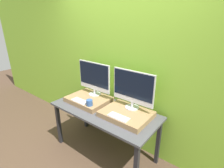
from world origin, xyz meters
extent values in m
plane|color=#4C3828|center=(0.00, 0.00, 0.00)|extent=(12.00, 12.00, 0.00)
cube|color=#8CC638|center=(0.00, 0.78, 1.30)|extent=(8.00, 0.04, 2.60)
cube|color=#47474C|center=(0.00, 0.36, 0.74)|extent=(1.58, 0.71, 0.03)
cube|color=#232328|center=(-0.73, 0.06, 0.36)|extent=(0.05, 0.05, 0.73)
cube|color=#232328|center=(-0.73, 0.65, 0.36)|extent=(0.05, 0.05, 0.73)
cube|color=#232328|center=(0.73, 0.65, 0.36)|extent=(0.05, 0.05, 0.73)
cube|color=#99754C|center=(-0.35, 0.40, 0.79)|extent=(0.63, 0.49, 0.07)
cylinder|color=silver|center=(-0.35, 0.54, 0.83)|extent=(0.19, 0.19, 0.01)
cylinder|color=silver|center=(-0.35, 0.54, 0.88)|extent=(0.04, 0.04, 0.07)
cube|color=silver|center=(-0.35, 0.54, 1.13)|extent=(0.61, 0.02, 0.44)
cube|color=black|center=(-0.35, 0.52, 1.16)|extent=(0.58, 0.00, 0.36)
cube|color=silver|center=(-0.35, 0.52, 0.94)|extent=(0.60, 0.00, 0.06)
cube|color=silver|center=(-0.35, 0.22, 0.83)|extent=(0.28, 0.12, 0.01)
cube|color=#B2B2B7|center=(-0.35, 0.22, 0.84)|extent=(0.27, 0.10, 0.00)
cylinder|color=#335693|center=(-0.15, 0.22, 0.87)|extent=(0.09, 0.09, 0.08)
cube|color=#99754C|center=(0.35, 0.40, 0.79)|extent=(0.63, 0.49, 0.07)
cylinder|color=silver|center=(0.35, 0.54, 0.83)|extent=(0.19, 0.19, 0.01)
cylinder|color=silver|center=(0.35, 0.54, 0.88)|extent=(0.04, 0.04, 0.07)
cube|color=silver|center=(0.35, 0.54, 1.13)|extent=(0.61, 0.02, 0.44)
cube|color=black|center=(0.35, 0.52, 1.16)|extent=(0.58, 0.00, 0.36)
cube|color=silver|center=(0.35, 0.52, 0.94)|extent=(0.60, 0.00, 0.06)
cube|color=silver|center=(0.35, 0.22, 0.83)|extent=(0.28, 0.12, 0.01)
cube|color=#B2B2B7|center=(0.35, 0.22, 0.84)|extent=(0.27, 0.10, 0.00)
camera|label=1|loc=(1.44, -1.29, 2.00)|focal=28.00mm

